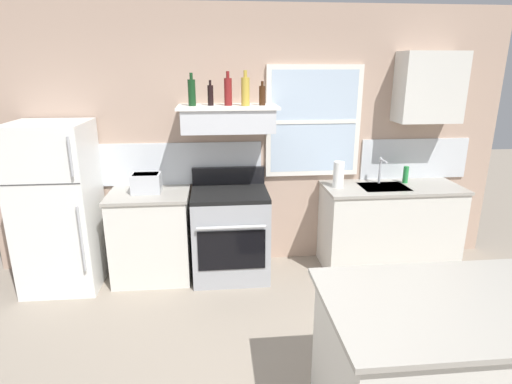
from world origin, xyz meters
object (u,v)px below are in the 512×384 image
toaster (146,183)px  bottle_red_label_wine (228,91)px  stove_range (230,233)px  kitchen_island (444,372)px  dish_soap_bottle (406,175)px  bottle_dark_green_wine (192,92)px  paper_towel_roll (339,175)px  bottle_balsamic_dark (210,95)px  refrigerator (58,207)px  bottle_brown_stout (262,95)px  bottle_champagne_gold_foil (245,91)px

toaster → bottle_red_label_wine: size_ratio=0.94×
stove_range → kitchen_island: bearing=-62.2°
dish_soap_bottle → kitchen_island: (-0.75, -2.27, -0.54)m
toaster → dish_soap_bottle: bearing=1.9°
bottle_dark_green_wine → paper_towel_roll: (1.45, -0.05, -0.83)m
bottle_balsamic_dark → bottle_red_label_wine: 0.17m
stove_range → bottle_red_label_wine: 1.42m
toaster → bottle_dark_green_wine: (0.48, 0.04, 0.86)m
bottle_balsamic_dark → kitchen_island: bearing=-60.1°
bottle_red_label_wine → stove_range: bearing=-94.3°
paper_towel_roll → refrigerator: bearing=-178.8°
bottle_brown_stout → paper_towel_roll: size_ratio=0.84×
stove_range → dish_soap_bottle: size_ratio=6.06×
refrigerator → bottle_dark_green_wine: size_ratio=5.33×
bottle_brown_stout → bottle_dark_green_wine: bearing=179.4°
dish_soap_bottle → bottle_dark_green_wine: bearing=-178.8°
refrigerator → bottle_balsamic_dark: bottle_balsamic_dark is taller
refrigerator → bottle_dark_green_wine: 1.69m
bottle_balsamic_dark → paper_towel_roll: bearing=-3.1°
bottle_champagne_gold_foil → bottle_brown_stout: size_ratio=1.44×
bottle_red_label_wine → bottle_champagne_gold_foil: bearing=-14.7°
stove_range → bottle_red_label_wine: size_ratio=3.44×
stove_range → bottle_champagne_gold_foil: (0.17, 0.04, 1.42)m
bottle_balsamic_dark → bottle_red_label_wine: (0.17, -0.02, 0.03)m
kitchen_island → bottle_brown_stout: bearing=109.7°
bottle_balsamic_dark → stove_range: bearing=-33.6°
bottle_dark_green_wine → bottle_brown_stout: bottle_dark_green_wine is taller
bottle_balsamic_dark → bottle_champagne_gold_foil: bearing=-10.9°
bottle_red_label_wine → refrigerator: bearing=-176.2°
toaster → bottle_champagne_gold_foil: 1.32m
dish_soap_bottle → toaster: bearing=-178.1°
toaster → kitchen_island: 2.97m
bottle_red_label_wine → dish_soap_bottle: size_ratio=1.76×
toaster → stove_range: size_ratio=0.27×
refrigerator → toaster: (0.83, 0.07, 0.20)m
stove_range → bottle_red_label_wine: bottle_red_label_wine is taller
bottle_dark_green_wine → bottle_balsamic_dark: (0.17, 0.01, -0.03)m
stove_range → dish_soap_bottle: same height
bottle_balsamic_dark → bottle_red_label_wine: size_ratio=0.75×
bottle_dark_green_wine → paper_towel_roll: 1.67m
bottle_red_label_wine → kitchen_island: bottle_red_label_wine is taller
bottle_red_label_wine → paper_towel_roll: size_ratio=1.17×
refrigerator → toaster: refrigerator is taller
bottle_dark_green_wine → bottle_balsamic_dark: bearing=4.9°
dish_soap_bottle → bottle_brown_stout: bearing=-178.1°
refrigerator → bottle_champagne_gold_foil: (1.82, 0.07, 1.07)m
bottle_brown_stout → bottle_red_label_wine: bearing=179.9°
bottle_balsamic_dark → bottle_champagne_gold_foil: (0.33, -0.06, 0.04)m
dish_soap_bottle → bottle_champagne_gold_foil: bearing=-176.9°
toaster → bottle_balsamic_dark: bottle_balsamic_dark is taller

